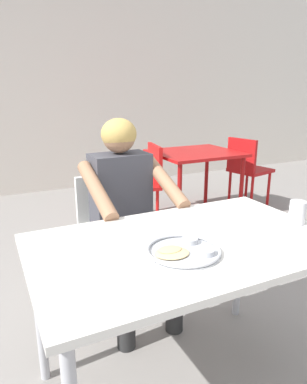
{
  "coord_description": "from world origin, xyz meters",
  "views": [
    {
      "loc": [
        -0.76,
        -1.14,
        1.34
      ],
      "look_at": [
        -0.08,
        0.24,
        0.89
      ],
      "focal_mm": 32.74,
      "sensor_mm": 36.0,
      "label": 1
    }
  ],
  "objects_px": {
    "chair_foreground": "(114,227)",
    "chair_red_left": "(143,179)",
    "table_foreground": "(186,257)",
    "drinking_cup": "(297,212)",
    "diner_foreground": "(127,203)",
    "table_background_red": "(195,160)",
    "thali_tray": "(183,250)",
    "chair_red_right": "(247,167)"
  },
  "relations": [
    {
      "from": "chair_foreground",
      "to": "chair_red_left",
      "type": "bearing_deg",
      "value": 57.08
    },
    {
      "from": "table_foreground",
      "to": "drinking_cup",
      "type": "bearing_deg",
      "value": -5.67
    },
    {
      "from": "drinking_cup",
      "to": "diner_foreground",
      "type": "distance_m",
      "value": 0.92
    },
    {
      "from": "drinking_cup",
      "to": "chair_foreground",
      "type": "height_order",
      "value": "drinking_cup"
    },
    {
      "from": "table_foreground",
      "to": "diner_foreground",
      "type": "relative_size",
      "value": 1.07
    },
    {
      "from": "diner_foreground",
      "to": "chair_red_left",
      "type": "height_order",
      "value": "diner_foreground"
    },
    {
      "from": "table_foreground",
      "to": "chair_red_left",
      "type": "distance_m",
      "value": 2.1
    },
    {
      "from": "table_foreground",
      "to": "diner_foreground",
      "type": "xyz_separation_m",
      "value": [
        -0.0,
        0.66,
        0.05
      ]
    },
    {
      "from": "chair_foreground",
      "to": "diner_foreground",
      "type": "distance_m",
      "value": 0.32
    },
    {
      "from": "diner_foreground",
      "to": "table_background_red",
      "type": "distance_m",
      "value": 1.82
    },
    {
      "from": "thali_tray",
      "to": "chair_red_right",
      "type": "height_order",
      "value": "chair_red_right"
    },
    {
      "from": "thali_tray",
      "to": "diner_foreground",
      "type": "distance_m",
      "value": 0.76
    },
    {
      "from": "thali_tray",
      "to": "table_background_red",
      "type": "relative_size",
      "value": 0.33
    },
    {
      "from": "chair_foreground",
      "to": "thali_tray",
      "type": "bearing_deg",
      "value": -93.67
    },
    {
      "from": "table_foreground",
      "to": "chair_red_right",
      "type": "distance_m",
      "value": 2.74
    },
    {
      "from": "drinking_cup",
      "to": "table_foreground",
      "type": "bearing_deg",
      "value": 174.33
    },
    {
      "from": "diner_foreground",
      "to": "chair_foreground",
      "type": "bearing_deg",
      "value": 91.17
    },
    {
      "from": "drinking_cup",
      "to": "chair_foreground",
      "type": "bearing_deg",
      "value": 121.35
    },
    {
      "from": "thali_tray",
      "to": "table_background_red",
      "type": "bearing_deg",
      "value": 56.22
    },
    {
      "from": "table_foreground",
      "to": "table_background_red",
      "type": "xyz_separation_m",
      "value": [
        1.29,
        1.94,
        -0.04
      ]
    },
    {
      "from": "chair_foreground",
      "to": "chair_red_right",
      "type": "xyz_separation_m",
      "value": [
        1.97,
        1.02,
        0.01
      ]
    },
    {
      "from": "diner_foreground",
      "to": "table_background_red",
      "type": "bearing_deg",
      "value": 44.72
    },
    {
      "from": "table_background_red",
      "to": "chair_red_right",
      "type": "bearing_deg",
      "value": -3.66
    },
    {
      "from": "chair_foreground",
      "to": "chair_red_left",
      "type": "relative_size",
      "value": 0.99
    },
    {
      "from": "table_foreground",
      "to": "chair_foreground",
      "type": "height_order",
      "value": "chair_foreground"
    },
    {
      "from": "diner_foreground",
      "to": "chair_red_left",
      "type": "relative_size",
      "value": 1.45
    },
    {
      "from": "table_foreground",
      "to": "chair_red_right",
      "type": "relative_size",
      "value": 1.54
    },
    {
      "from": "chair_red_right",
      "to": "table_background_red",
      "type": "bearing_deg",
      "value": 176.34
    },
    {
      "from": "chair_foreground",
      "to": "diner_foreground",
      "type": "height_order",
      "value": "diner_foreground"
    },
    {
      "from": "thali_tray",
      "to": "chair_red_left",
      "type": "relative_size",
      "value": 0.35
    },
    {
      "from": "table_foreground",
      "to": "chair_red_left",
      "type": "xyz_separation_m",
      "value": [
        0.7,
        1.97,
        -0.19
      ]
    },
    {
      "from": "thali_tray",
      "to": "diner_foreground",
      "type": "xyz_separation_m",
      "value": [
        0.07,
        0.75,
        -0.04
      ]
    },
    {
      "from": "drinking_cup",
      "to": "diner_foreground",
      "type": "height_order",
      "value": "diner_foreground"
    },
    {
      "from": "table_background_red",
      "to": "chair_red_right",
      "type": "distance_m",
      "value": 0.69
    },
    {
      "from": "chair_red_right",
      "to": "drinking_cup",
      "type": "bearing_deg",
      "value": -125.53
    },
    {
      "from": "chair_foreground",
      "to": "table_foreground",
      "type": "bearing_deg",
      "value": -89.55
    },
    {
      "from": "drinking_cup",
      "to": "chair_red_left",
      "type": "xyz_separation_m",
      "value": [
        0.13,
        2.02,
        -0.32
      ]
    },
    {
      "from": "table_background_red",
      "to": "chair_red_left",
      "type": "xyz_separation_m",
      "value": [
        -0.6,
        0.02,
        -0.15
      ]
    },
    {
      "from": "drinking_cup",
      "to": "table_background_red",
      "type": "bearing_deg",
      "value": 70.04
    },
    {
      "from": "chair_foreground",
      "to": "chair_red_right",
      "type": "bearing_deg",
      "value": 27.34
    },
    {
      "from": "diner_foreground",
      "to": "chair_red_right",
      "type": "bearing_deg",
      "value": 32.22
    },
    {
      "from": "table_foreground",
      "to": "chair_foreground",
      "type": "distance_m",
      "value": 0.9
    }
  ]
}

